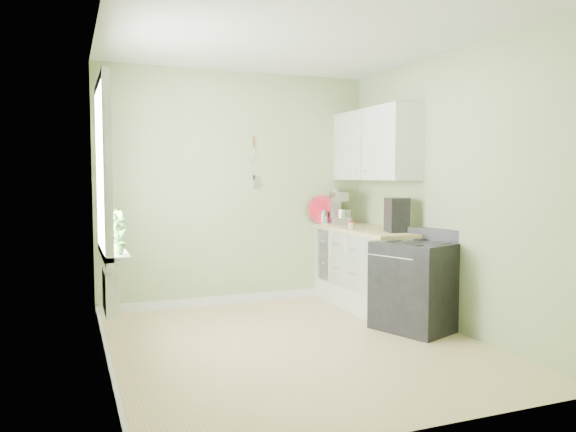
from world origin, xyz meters
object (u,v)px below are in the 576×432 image
object	(u,v)px
stove	(415,285)
kettle	(324,217)
coffee_maker	(397,216)
stand_mixer	(340,209)

from	to	relation	value
stove	kettle	xyz separation A→B (m)	(-0.20, 1.67, 0.56)
kettle	coffee_maker	xyz separation A→B (m)	(0.27, -1.21, 0.08)
stove	stand_mixer	size ratio (longest dim) A/B	2.23
stove	kettle	bearing A→B (deg)	96.81
stove	kettle	world-z (taller)	kettle
stand_mixer	coffee_maker	distance (m)	1.09
kettle	coffee_maker	distance (m)	1.24
kettle	coffee_maker	bearing A→B (deg)	-77.30
stove	coffee_maker	distance (m)	0.80
kettle	stand_mixer	bearing A→B (deg)	-38.85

